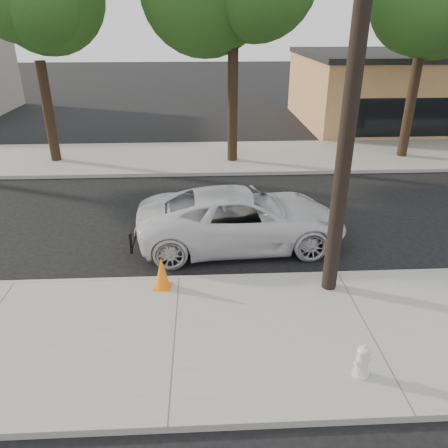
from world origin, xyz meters
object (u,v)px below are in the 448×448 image
at_px(utility_pole, 352,90).
at_px(fire_hydrant, 362,362).
at_px(traffic_cone, 162,273).
at_px(police_cruiser, 242,218).

height_order(utility_pole, fire_hydrant, utility_pole).
height_order(utility_pole, traffic_cone, utility_pole).
relative_size(utility_pole, police_cruiser, 1.53).
bearing_deg(fire_hydrant, police_cruiser, 85.06).
distance_m(utility_pole, traffic_cone, 5.76).
distance_m(utility_pole, fire_hydrant, 5.12).
distance_m(utility_pole, police_cruiser, 5.03).
xyz_separation_m(utility_pole, police_cruiser, (-1.87, 2.61, -3.88)).
xyz_separation_m(utility_pole, traffic_cone, (-3.97, 0.20, -4.16)).
height_order(police_cruiser, fire_hydrant, police_cruiser).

